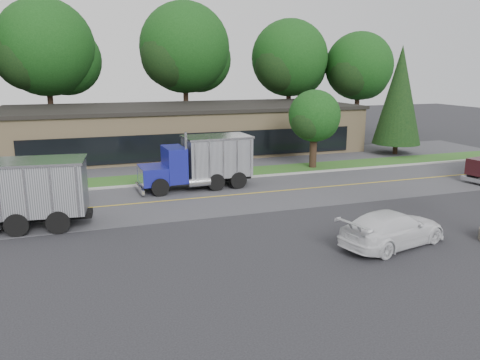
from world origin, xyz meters
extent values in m
plane|color=#323237|center=(0.00, 0.00, 0.00)|extent=(140.00, 140.00, 0.00)
cube|color=#55555A|center=(0.00, 9.00, 0.00)|extent=(60.00, 8.00, 0.02)
cube|color=gold|center=(0.00, 9.00, 0.00)|extent=(60.00, 0.12, 0.01)
cube|color=#9E9E99|center=(0.00, 13.20, 0.00)|extent=(60.00, 0.30, 0.12)
cube|color=#2A6623|center=(0.00, 15.00, 0.00)|extent=(60.00, 3.40, 0.03)
cube|color=#55555A|center=(0.00, 20.00, 0.00)|extent=(60.00, 7.00, 0.02)
cube|color=tan|center=(2.00, 26.00, 2.00)|extent=(32.00, 12.00, 4.00)
cylinder|color=#382619|center=(-10.00, 34.00, 2.61)|extent=(0.56, 0.56, 5.23)
sphere|color=#0E350E|center=(-10.00, 34.00, 9.70)|extent=(9.56, 9.56, 9.56)
sphere|color=#0E350E|center=(-8.21, 35.19, 8.51)|extent=(7.17, 7.17, 7.17)
sphere|color=black|center=(-11.49, 33.10, 8.81)|extent=(6.57, 6.57, 6.57)
cylinder|color=#382619|center=(4.00, 34.00, 2.66)|extent=(0.56, 0.56, 5.32)
sphere|color=#0E350E|center=(4.00, 34.00, 9.89)|extent=(9.73, 9.73, 9.73)
sphere|color=#0E350E|center=(5.83, 35.22, 8.67)|extent=(7.30, 7.30, 7.30)
sphere|color=black|center=(2.48, 33.09, 8.97)|extent=(6.69, 6.69, 6.69)
cylinder|color=#382619|center=(16.00, 33.00, 2.39)|extent=(0.56, 0.56, 4.78)
sphere|color=#0E350E|center=(16.00, 33.00, 8.87)|extent=(8.73, 8.73, 8.73)
sphere|color=#0E350E|center=(17.64, 34.09, 7.78)|extent=(6.55, 6.55, 6.55)
sphere|color=black|center=(14.64, 32.18, 8.05)|extent=(6.00, 6.00, 6.00)
cylinder|color=#382619|center=(24.00, 31.00, 2.15)|extent=(0.56, 0.56, 4.29)
sphere|color=#0E350E|center=(24.00, 31.00, 7.97)|extent=(7.85, 7.85, 7.85)
sphere|color=#0E350E|center=(25.47, 31.98, 6.99)|extent=(5.89, 5.89, 5.89)
sphere|color=black|center=(22.77, 30.26, 7.24)|extent=(5.40, 5.40, 5.40)
cylinder|color=#382619|center=(20.00, 18.00, 0.50)|extent=(0.44, 0.44, 1.00)
cone|color=black|center=(20.00, 18.00, 5.34)|extent=(4.27, 4.27, 8.74)
cylinder|color=#382619|center=(10.00, 15.00, 1.10)|extent=(0.56, 0.56, 2.20)
sphere|color=#0E350E|center=(10.00, 15.00, 4.09)|extent=(4.03, 4.03, 4.03)
sphere|color=#0E350E|center=(10.76, 15.50, 3.59)|extent=(3.02, 3.02, 3.02)
sphere|color=black|center=(9.37, 14.62, 3.72)|extent=(2.77, 2.77, 2.77)
cube|color=black|center=(-11.15, 6.50, 0.57)|extent=(8.43, 1.86, 0.28)
cube|color=silver|center=(-9.70, 6.35, 2.02)|extent=(5.24, 3.00, 2.50)
cube|color=silver|center=(-9.70, 6.35, 3.32)|extent=(5.40, 3.17, 0.12)
cylinder|color=black|center=(-9.22, 7.46, 0.57)|extent=(1.13, 0.46, 1.10)
cylinder|color=black|center=(-9.46, 5.17, 0.57)|extent=(1.13, 0.46, 1.10)
cube|color=black|center=(-0.09, 11.50, 0.57)|extent=(6.99, 1.35, 0.28)
cube|color=navy|center=(-3.10, 11.35, 1.12)|extent=(1.77, 2.38, 1.10)
cube|color=navy|center=(-1.75, 11.42, 1.72)|extent=(1.33, 2.46, 2.20)
cube|color=black|center=(-2.27, 11.39, 2.12)|extent=(0.17, 2.10, 0.90)
cube|color=silver|center=(1.12, 11.56, 2.02)|extent=(4.27, 2.71, 2.50)
cube|color=silver|center=(1.12, 11.56, 3.32)|extent=(4.43, 2.86, 0.12)
cylinder|color=black|center=(-3.01, 12.50, 0.57)|extent=(1.12, 0.41, 1.10)
cylinder|color=black|center=(-2.89, 10.21, 0.57)|extent=(1.12, 0.41, 1.10)
cylinder|color=black|center=(1.36, 12.72, 0.57)|extent=(1.12, 0.41, 1.10)
cylinder|color=black|center=(1.48, 10.43, 0.57)|extent=(1.12, 0.41, 1.10)
cylinder|color=black|center=(18.65, 7.40, 0.57)|extent=(1.15, 0.56, 1.10)
imported|color=silver|center=(5.49, -1.30, 0.78)|extent=(5.73, 3.43, 1.55)
camera|label=1|loc=(-7.16, -17.63, 7.61)|focal=35.00mm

